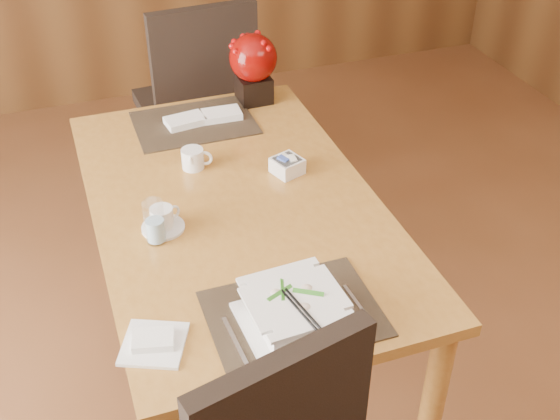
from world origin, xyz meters
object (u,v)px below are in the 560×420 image
object	(u,v)px
soup_setting	(294,312)
coffee_cup	(162,220)
sugar_caddy	(287,166)
far_chair	(199,96)
water_glass	(155,222)
berry_decor	(253,64)
dining_table	(236,225)
creamer_jug	(193,159)
bread_plate	(154,344)

from	to	relation	value
soup_setting	coffee_cup	bearing A→B (deg)	110.76
sugar_caddy	far_chair	size ratio (longest dim) A/B	0.09
water_glass	berry_decor	xyz separation A→B (m)	(0.55, 0.78, 0.09)
far_chair	sugar_caddy	bearing A→B (deg)	91.10
sugar_caddy	far_chair	world-z (taller)	far_chair
water_glass	dining_table	bearing A→B (deg)	23.18
coffee_cup	berry_decor	xyz separation A→B (m)	(0.52, 0.72, 0.13)
berry_decor	far_chair	bearing A→B (deg)	108.17
soup_setting	creamer_jug	bearing A→B (deg)	91.16
water_glass	creamer_jug	size ratio (longest dim) A/B	1.43
creamer_jug	bread_plate	bearing A→B (deg)	-88.57
dining_table	bread_plate	distance (m)	0.66
far_chair	dining_table	bearing A→B (deg)	79.01
sugar_caddy	bread_plate	bearing A→B (deg)	-132.55
dining_table	far_chair	xyz separation A→B (m)	(0.14, 1.07, -0.06)
soup_setting	creamer_jug	xyz separation A→B (m)	(-0.06, 0.84, -0.02)
coffee_cup	bread_plate	bearing A→B (deg)	-104.45
soup_setting	coffee_cup	size ratio (longest dim) A/B	2.08
water_glass	sugar_caddy	world-z (taller)	water_glass
soup_setting	far_chair	size ratio (longest dim) A/B	0.26
soup_setting	bread_plate	bearing A→B (deg)	167.67
soup_setting	berry_decor	world-z (taller)	berry_decor
dining_table	coffee_cup	world-z (taller)	coffee_cup
coffee_cup	far_chair	distance (m)	1.22
bread_plate	far_chair	xyz separation A→B (m)	(0.51, 1.61, -0.16)
creamer_jug	bread_plate	distance (m)	0.83
sugar_caddy	far_chair	distance (m)	0.99
soup_setting	water_glass	xyz separation A→B (m)	(-0.26, 0.47, 0.02)
soup_setting	creamer_jug	world-z (taller)	soup_setting
sugar_caddy	berry_decor	world-z (taller)	berry_decor
water_glass	creamer_jug	bearing A→B (deg)	61.11
dining_table	soup_setting	xyz separation A→B (m)	(-0.01, -0.59, 0.15)
creamer_jug	sugar_caddy	size ratio (longest dim) A/B	1.08
soup_setting	water_glass	size ratio (longest dim) A/B	1.96
dining_table	coffee_cup	bearing A→B (deg)	-165.11
berry_decor	far_chair	xyz separation A→B (m)	(-0.14, 0.41, -0.31)
dining_table	far_chair	world-z (taller)	far_chair
soup_setting	bread_plate	size ratio (longest dim) A/B	1.80
bread_plate	dining_table	bearing A→B (deg)	55.41
dining_table	far_chair	distance (m)	1.08
berry_decor	far_chair	world-z (taller)	far_chair
sugar_caddy	bread_plate	world-z (taller)	sugar_caddy
water_glass	far_chair	xyz separation A→B (m)	(0.42, 1.19, -0.23)
creamer_jug	coffee_cup	bearing A→B (deg)	-96.85
dining_table	water_glass	size ratio (longest dim) A/B	10.56
coffee_cup	creamer_jug	size ratio (longest dim) A/B	1.34
dining_table	bread_plate	bearing A→B (deg)	-124.59
water_glass	berry_decor	size ratio (longest dim) A/B	0.51
sugar_caddy	far_chair	xyz separation A→B (m)	(-0.08, 0.97, -0.18)
bread_plate	sugar_caddy	bearing A→B (deg)	47.45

